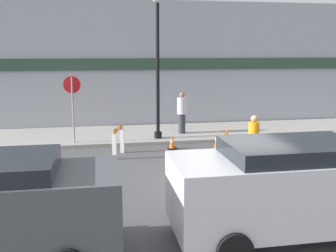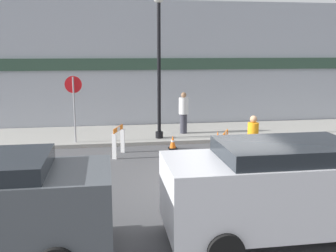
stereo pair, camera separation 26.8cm
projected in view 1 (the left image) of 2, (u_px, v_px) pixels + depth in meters
name	position (u px, v px, depth m)	size (l,w,h in m)	color
ground_plane	(230.00, 184.00, 10.11)	(60.00, 60.00, 0.00)	#4C4C4F
sidewalk_slab	(180.00, 133.00, 16.11)	(18.00, 3.44, 0.13)	#9E9B93
storefront_facade	(172.00, 65.00, 17.33)	(18.00, 0.22, 5.50)	#A3A8B2
streetlamp_post	(158.00, 46.00, 14.18)	(0.44, 0.44, 5.34)	black
stop_sign	(73.00, 99.00, 13.78)	(0.60, 0.07, 2.38)	gray
barricade_0	(226.00, 148.00, 11.44)	(0.46, 0.73, 1.09)	white
barricade_1	(118.00, 140.00, 12.72)	(0.44, 0.88, 0.97)	white
traffic_cone_0	(179.00, 165.00, 10.90)	(0.30, 0.30, 0.52)	black
traffic_cone_1	(217.00, 141.00, 13.34)	(0.30, 0.30, 0.73)	black
traffic_cone_2	(223.00, 150.00, 12.61)	(0.30, 0.30, 0.52)	black
traffic_cone_3	(172.00, 142.00, 13.70)	(0.30, 0.30, 0.48)	black
traffic_cone_4	(211.00, 169.00, 10.60)	(0.30, 0.30, 0.50)	black
person_worker	(253.00, 141.00, 11.17)	(0.42, 0.42, 1.60)	#33333D
person_pedestrian	(182.00, 112.00, 15.55)	(0.51, 0.51, 1.64)	#33333D
parked_car_1	(291.00, 185.00, 7.07)	(4.31, 1.84, 1.81)	silver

